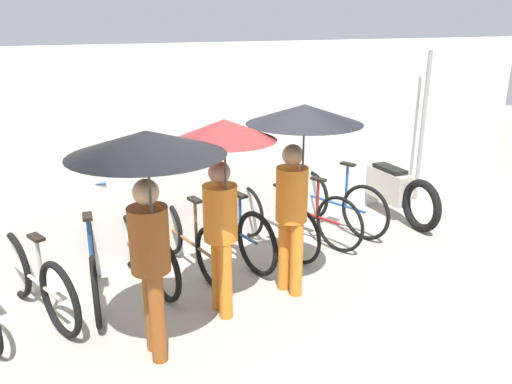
{
  "coord_description": "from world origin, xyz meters",
  "views": [
    {
      "loc": [
        -2.24,
        -3.11,
        2.67
      ],
      "look_at": [
        0.53,
        1.06,
        1.0
      ],
      "focal_mm": 35.0,
      "sensor_mm": 36.0,
      "label": 1
    }
  ],
  "objects_px": {
    "parked_bicycle_4": "(189,240)",
    "parked_bicycle_2": "(93,266)",
    "parked_bicycle_6": "(271,221)",
    "parked_bicycle_7": "(305,211)",
    "parked_bicycle_3": "(143,252)",
    "pedestrian_leading": "(148,177)",
    "pedestrian_center": "(223,170)",
    "parked_bicycle_8": "(335,202)",
    "parked_bicycle_1": "(35,279)",
    "motorcycle": "(388,187)",
    "pedestrian_trailing": "(300,145)",
    "parked_bicycle_5": "(232,228)"
  },
  "relations": [
    {
      "from": "pedestrian_leading",
      "to": "motorcycle",
      "type": "bearing_deg",
      "value": -154.44
    },
    {
      "from": "parked_bicycle_7",
      "to": "motorcycle",
      "type": "bearing_deg",
      "value": -99.51
    },
    {
      "from": "parked_bicycle_5",
      "to": "parked_bicycle_7",
      "type": "xyz_separation_m",
      "value": [
        1.1,
        -0.02,
        -0.01
      ]
    },
    {
      "from": "parked_bicycle_3",
      "to": "motorcycle",
      "type": "relative_size",
      "value": 0.77
    },
    {
      "from": "parked_bicycle_4",
      "to": "parked_bicycle_7",
      "type": "height_order",
      "value": "parked_bicycle_7"
    },
    {
      "from": "parked_bicycle_3",
      "to": "parked_bicycle_4",
      "type": "xyz_separation_m",
      "value": [
        0.55,
        -0.0,
        0.0
      ]
    },
    {
      "from": "parked_bicycle_4",
      "to": "parked_bicycle_7",
      "type": "relative_size",
      "value": 0.97
    },
    {
      "from": "parked_bicycle_3",
      "to": "pedestrian_trailing",
      "type": "bearing_deg",
      "value": -137.48
    },
    {
      "from": "parked_bicycle_2",
      "to": "parked_bicycle_8",
      "type": "xyz_separation_m",
      "value": [
        3.3,
        0.03,
        0.02
      ]
    },
    {
      "from": "parked_bicycle_1",
      "to": "parked_bicycle_4",
      "type": "bearing_deg",
      "value": -100.52
    },
    {
      "from": "parked_bicycle_6",
      "to": "parked_bicycle_8",
      "type": "distance_m",
      "value": 1.1
    },
    {
      "from": "parked_bicycle_3",
      "to": "pedestrian_leading",
      "type": "bearing_deg",
      "value": 160.02
    },
    {
      "from": "parked_bicycle_6",
      "to": "pedestrian_leading",
      "type": "relative_size",
      "value": 0.87
    },
    {
      "from": "parked_bicycle_2",
      "to": "parked_bicycle_7",
      "type": "height_order",
      "value": "parked_bicycle_2"
    },
    {
      "from": "parked_bicycle_4",
      "to": "motorcycle",
      "type": "distance_m",
      "value": 3.26
    },
    {
      "from": "pedestrian_center",
      "to": "motorcycle",
      "type": "relative_size",
      "value": 0.9
    },
    {
      "from": "parked_bicycle_7",
      "to": "motorcycle",
      "type": "height_order",
      "value": "parked_bicycle_7"
    },
    {
      "from": "pedestrian_center",
      "to": "parked_bicycle_7",
      "type": "bearing_deg",
      "value": -142.53
    },
    {
      "from": "parked_bicycle_2",
      "to": "pedestrian_leading",
      "type": "xyz_separation_m",
      "value": [
        0.14,
        -1.33,
        1.25
      ]
    },
    {
      "from": "parked_bicycle_6",
      "to": "parked_bicycle_7",
      "type": "height_order",
      "value": "parked_bicycle_6"
    },
    {
      "from": "parked_bicycle_7",
      "to": "parked_bicycle_5",
      "type": "bearing_deg",
      "value": 77.78
    },
    {
      "from": "parked_bicycle_7",
      "to": "pedestrian_leading",
      "type": "xyz_separation_m",
      "value": [
        -2.61,
        -1.33,
        1.23
      ]
    },
    {
      "from": "parked_bicycle_4",
      "to": "pedestrian_center",
      "type": "xyz_separation_m",
      "value": [
        -0.16,
        -1.11,
        1.12
      ]
    },
    {
      "from": "parked_bicycle_8",
      "to": "parked_bicycle_1",
      "type": "bearing_deg",
      "value": 80.91
    },
    {
      "from": "parked_bicycle_7",
      "to": "motorcycle",
      "type": "relative_size",
      "value": 0.82
    },
    {
      "from": "parked_bicycle_1",
      "to": "pedestrian_trailing",
      "type": "height_order",
      "value": "pedestrian_trailing"
    },
    {
      "from": "parked_bicycle_3",
      "to": "parked_bicycle_4",
      "type": "height_order",
      "value": "parked_bicycle_3"
    },
    {
      "from": "parked_bicycle_2",
      "to": "pedestrian_trailing",
      "type": "distance_m",
      "value": 2.42
    },
    {
      "from": "parked_bicycle_2",
      "to": "parked_bicycle_6",
      "type": "bearing_deg",
      "value": -76.14
    },
    {
      "from": "parked_bicycle_3",
      "to": "parked_bicycle_8",
      "type": "xyz_separation_m",
      "value": [
        2.75,
        -0.02,
        0.03
      ]
    },
    {
      "from": "pedestrian_trailing",
      "to": "motorcycle",
      "type": "distance_m",
      "value": 3.08
    },
    {
      "from": "parked_bicycle_6",
      "to": "parked_bicycle_8",
      "type": "height_order",
      "value": "parked_bicycle_6"
    },
    {
      "from": "parked_bicycle_7",
      "to": "pedestrian_leading",
      "type": "height_order",
      "value": "pedestrian_leading"
    },
    {
      "from": "parked_bicycle_1",
      "to": "pedestrian_center",
      "type": "relative_size",
      "value": 0.88
    },
    {
      "from": "pedestrian_center",
      "to": "pedestrian_trailing",
      "type": "bearing_deg",
      "value": -176.11
    },
    {
      "from": "parked_bicycle_1",
      "to": "motorcycle",
      "type": "xyz_separation_m",
      "value": [
        4.91,
        0.05,
        0.03
      ]
    },
    {
      "from": "parked_bicycle_5",
      "to": "pedestrian_center",
      "type": "distance_m",
      "value": 1.69
    },
    {
      "from": "parked_bicycle_6",
      "to": "motorcycle",
      "type": "height_order",
      "value": "parked_bicycle_6"
    },
    {
      "from": "pedestrian_leading",
      "to": "pedestrian_trailing",
      "type": "distance_m",
      "value": 1.63
    },
    {
      "from": "pedestrian_center",
      "to": "parked_bicycle_3",
      "type": "bearing_deg",
      "value": -63.42
    },
    {
      "from": "pedestrian_leading",
      "to": "motorcycle",
      "type": "xyz_separation_m",
      "value": [
        4.21,
        1.37,
        -1.2
      ]
    },
    {
      "from": "parked_bicycle_6",
      "to": "parked_bicycle_7",
      "type": "xyz_separation_m",
      "value": [
        0.55,
        0.01,
        0.01
      ]
    },
    {
      "from": "parked_bicycle_1",
      "to": "parked_bicycle_5",
      "type": "xyz_separation_m",
      "value": [
        2.2,
        0.03,
        0.01
      ]
    },
    {
      "from": "pedestrian_trailing",
      "to": "motorcycle",
      "type": "relative_size",
      "value": 0.92
    },
    {
      "from": "parked_bicycle_5",
      "to": "pedestrian_trailing",
      "type": "height_order",
      "value": "pedestrian_trailing"
    },
    {
      "from": "parked_bicycle_1",
      "to": "parked_bicycle_2",
      "type": "relative_size",
      "value": 1.02
    },
    {
      "from": "parked_bicycle_7",
      "to": "motorcycle",
      "type": "distance_m",
      "value": 1.61
    },
    {
      "from": "parked_bicycle_3",
      "to": "parked_bicycle_4",
      "type": "distance_m",
      "value": 0.55
    },
    {
      "from": "parked_bicycle_4",
      "to": "parked_bicycle_2",
      "type": "bearing_deg",
      "value": 90.85
    },
    {
      "from": "parked_bicycle_4",
      "to": "motorcycle",
      "type": "xyz_separation_m",
      "value": [
        3.25,
        -0.02,
        0.05
      ]
    }
  ]
}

